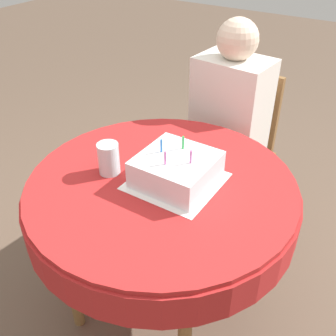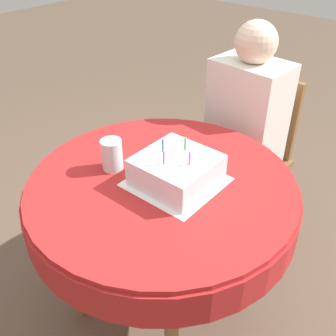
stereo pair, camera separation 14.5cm
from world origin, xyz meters
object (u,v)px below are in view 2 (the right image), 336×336
drinking_glass (112,155)px  chair (250,150)px  birthday_cake (177,170)px  person (245,118)px

drinking_glass → chair: bearing=80.7°
chair → birthday_cake: bearing=-77.5°
chair → drinking_glass: bearing=-94.5°
person → birthday_cake: size_ratio=4.48×
birthday_cake → chair: bearing=97.6°
chair → birthday_cake: birthday_cake is taller
birthday_cake → drinking_glass: 0.27m
person → drinking_glass: (-0.14, -0.79, 0.11)m
drinking_glass → person: bearing=80.2°
chair → birthday_cake: size_ratio=3.32×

